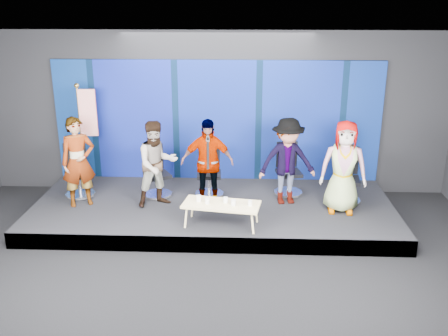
{
  "coord_description": "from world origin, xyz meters",
  "views": [
    {
      "loc": [
        0.59,
        -6.54,
        4.13
      ],
      "look_at": [
        0.21,
        2.4,
        1.06
      ],
      "focal_mm": 40.0,
      "sensor_mm": 36.0,
      "label": 1
    }
  ],
  "objects_px": {
    "mug_d": "(233,203)",
    "mug_c": "(226,200)",
    "panelist_a": "(78,162)",
    "panelist_b": "(157,164)",
    "chair_a": "(79,179)",
    "mug_b": "(207,201)",
    "chair_e": "(346,184)",
    "chair_b": "(157,179)",
    "panelist_d": "(287,161)",
    "mug_a": "(199,198)",
    "chair_c": "(209,178)",
    "flag_stand": "(86,133)",
    "panelist_c": "(207,163)",
    "mug_e": "(250,203)",
    "panelist_e": "(343,167)",
    "coffee_table": "(221,205)",
    "chair_d": "(288,177)"
  },
  "relations": [
    {
      "from": "chair_c",
      "to": "mug_a",
      "type": "bearing_deg",
      "value": -97.01
    },
    {
      "from": "mug_a",
      "to": "chair_c",
      "type": "bearing_deg",
      "value": 86.28
    },
    {
      "from": "mug_c",
      "to": "mug_d",
      "type": "distance_m",
      "value": 0.18
    },
    {
      "from": "mug_a",
      "to": "mug_b",
      "type": "bearing_deg",
      "value": -32.22
    },
    {
      "from": "chair_a",
      "to": "chair_d",
      "type": "bearing_deg",
      "value": -23.43
    },
    {
      "from": "mug_a",
      "to": "flag_stand",
      "type": "bearing_deg",
      "value": 145.49
    },
    {
      "from": "panelist_a",
      "to": "panelist_b",
      "type": "bearing_deg",
      "value": -25.69
    },
    {
      "from": "chair_b",
      "to": "flag_stand",
      "type": "relative_size",
      "value": 0.47
    },
    {
      "from": "mug_b",
      "to": "flag_stand",
      "type": "distance_m",
      "value": 3.27
    },
    {
      "from": "panelist_e",
      "to": "coffee_table",
      "type": "relative_size",
      "value": 1.23
    },
    {
      "from": "chair_a",
      "to": "mug_c",
      "type": "relative_size",
      "value": 11.05
    },
    {
      "from": "mug_d",
      "to": "mug_c",
      "type": "bearing_deg",
      "value": 140.3
    },
    {
      "from": "chair_e",
      "to": "mug_c",
      "type": "height_order",
      "value": "chair_e"
    },
    {
      "from": "mug_a",
      "to": "mug_d",
      "type": "relative_size",
      "value": 1.05
    },
    {
      "from": "chair_a",
      "to": "mug_e",
      "type": "relative_size",
      "value": 11.92
    },
    {
      "from": "coffee_table",
      "to": "chair_b",
      "type": "bearing_deg",
      "value": 135.38
    },
    {
      "from": "coffee_table",
      "to": "panelist_d",
      "type": "bearing_deg",
      "value": 41.81
    },
    {
      "from": "panelist_b",
      "to": "chair_e",
      "type": "relative_size",
      "value": 1.55
    },
    {
      "from": "chair_a",
      "to": "chair_b",
      "type": "distance_m",
      "value": 1.58
    },
    {
      "from": "chair_b",
      "to": "chair_c",
      "type": "bearing_deg",
      "value": -24.71
    },
    {
      "from": "panelist_d",
      "to": "mug_e",
      "type": "xyz_separation_m",
      "value": [
        -0.71,
        -1.16,
        -0.39
      ]
    },
    {
      "from": "mug_c",
      "to": "flag_stand",
      "type": "height_order",
      "value": "flag_stand"
    },
    {
      "from": "chair_c",
      "to": "chair_d",
      "type": "xyz_separation_m",
      "value": [
        1.61,
        0.15,
        -0.0
      ]
    },
    {
      "from": "mug_b",
      "to": "chair_e",
      "type": "bearing_deg",
      "value": 24.7
    },
    {
      "from": "panelist_c",
      "to": "mug_c",
      "type": "distance_m",
      "value": 1.04
    },
    {
      "from": "chair_a",
      "to": "chair_d",
      "type": "xyz_separation_m",
      "value": [
        4.25,
        0.29,
        -0.01
      ]
    },
    {
      "from": "flag_stand",
      "to": "panelist_e",
      "type": "bearing_deg",
      "value": -15.16
    },
    {
      "from": "panelist_b",
      "to": "chair_c",
      "type": "bearing_deg",
      "value": 1.96
    },
    {
      "from": "chair_a",
      "to": "chair_c",
      "type": "xyz_separation_m",
      "value": [
        2.64,
        0.14,
        -0.01
      ]
    },
    {
      "from": "coffee_table",
      "to": "mug_e",
      "type": "xyz_separation_m",
      "value": [
        0.5,
        -0.07,
        0.08
      ]
    },
    {
      "from": "chair_a",
      "to": "chair_c",
      "type": "distance_m",
      "value": 2.64
    },
    {
      "from": "panelist_e",
      "to": "chair_b",
      "type": "bearing_deg",
      "value": 176.79
    },
    {
      "from": "chair_a",
      "to": "panelist_a",
      "type": "height_order",
      "value": "panelist_a"
    },
    {
      "from": "panelist_d",
      "to": "flag_stand",
      "type": "height_order",
      "value": "flag_stand"
    },
    {
      "from": "coffee_table",
      "to": "mug_c",
      "type": "xyz_separation_m",
      "value": [
        0.07,
        0.05,
        0.08
      ]
    },
    {
      "from": "mug_b",
      "to": "mug_d",
      "type": "height_order",
      "value": "mug_d"
    },
    {
      "from": "chair_c",
      "to": "panelist_c",
      "type": "bearing_deg",
      "value": -92.93
    },
    {
      "from": "chair_c",
      "to": "panelist_c",
      "type": "xyz_separation_m",
      "value": [
        0.0,
        -0.51,
        0.51
      ]
    },
    {
      "from": "chair_c",
      "to": "chair_d",
      "type": "bearing_deg",
      "value": 1.91
    },
    {
      "from": "chair_b",
      "to": "panelist_d",
      "type": "relative_size",
      "value": 0.61
    },
    {
      "from": "mug_a",
      "to": "mug_d",
      "type": "xyz_separation_m",
      "value": [
        0.62,
        -0.16,
        -0.0
      ]
    },
    {
      "from": "panelist_a",
      "to": "mug_d",
      "type": "bearing_deg",
      "value": -44.11
    },
    {
      "from": "mug_b",
      "to": "panelist_c",
      "type": "bearing_deg",
      "value": 94.11
    },
    {
      "from": "panelist_a",
      "to": "coffee_table",
      "type": "height_order",
      "value": "panelist_a"
    },
    {
      "from": "panelist_c",
      "to": "chair_d",
      "type": "relative_size",
      "value": 1.63
    },
    {
      "from": "mug_c",
      "to": "mug_d",
      "type": "height_order",
      "value": "mug_d"
    },
    {
      "from": "panelist_b",
      "to": "mug_e",
      "type": "distance_m",
      "value": 2.03
    },
    {
      "from": "panelist_a",
      "to": "mug_c",
      "type": "bearing_deg",
      "value": -42.71
    },
    {
      "from": "chair_e",
      "to": "panelist_c",
      "type": "bearing_deg",
      "value": -167.55
    },
    {
      "from": "chair_b",
      "to": "mug_e",
      "type": "bearing_deg",
      "value": -66.22
    }
  ]
}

